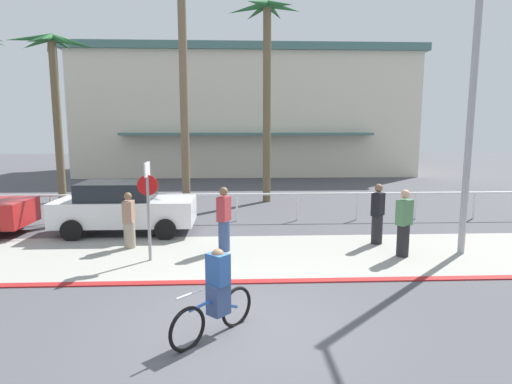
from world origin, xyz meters
name	(u,v)px	position (x,y,z in m)	size (l,w,h in m)	color
ground_plane	(237,213)	(0.00, 10.00, 0.00)	(80.00, 80.00, 0.00)	#4C4C51
sidewalk_strip	(237,255)	(0.00, 4.20, 0.01)	(44.00, 4.00, 0.02)	#9E9E93
curb_paint	(237,282)	(0.00, 2.20, 0.01)	(44.00, 0.24, 0.03)	maroon
building_backdrop	(246,113)	(0.72, 26.86, 4.51)	(24.39, 11.13, 8.98)	beige
rail_fence	(237,199)	(0.00, 8.50, 0.84)	(26.92, 0.08, 1.04)	white
stop_sign_bike_lane	(148,197)	(-2.25, 3.86, 1.68)	(0.52, 0.56, 2.56)	gray
streetlight_curb	(477,94)	(6.13, 3.89, 4.28)	(0.24, 2.54, 7.50)	#9EA0A5
palm_tree_2	(55,72)	(-8.12, 13.11, 5.87)	(3.68, 3.35, 7.54)	brown
palm_tree_3	(184,34)	(-2.19, 11.93, 7.31)	(3.33, 3.32, 9.83)	#756047
palm_tree_4	(266,60)	(1.36, 12.63, 6.40)	(3.23, 3.29, 8.92)	brown
car_white_1	(124,207)	(-3.66, 6.84, 0.87)	(4.40, 2.02, 1.69)	white
cyclist_blue_0	(216,295)	(-0.34, -0.20, 0.69)	(1.30, 1.36, 1.50)	black
pedestrian_0	(224,222)	(-0.36, 4.63, 0.85)	(0.43, 0.47, 1.81)	#384C7A
pedestrian_1	(404,226)	(4.41, 3.90, 0.85)	(0.48, 0.44, 1.82)	#232326
pedestrian_2	(377,216)	(4.13, 5.16, 0.84)	(0.46, 0.47, 1.80)	#232326
pedestrian_3	(129,223)	(-3.06, 5.06, 0.74)	(0.33, 0.41, 1.62)	gray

